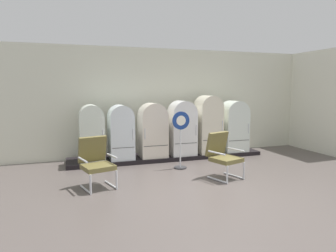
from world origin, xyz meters
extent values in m
cube|color=#504845|center=(0.00, 0.00, -0.03)|extent=(12.00, 10.00, 0.05)
cube|color=silver|center=(0.00, 3.66, 1.55)|extent=(11.76, 0.12, 3.10)
cube|color=#47443F|center=(0.00, 3.66, 2.75)|extent=(11.76, 0.07, 0.06)
cube|color=silver|center=(4.66, 2.50, 1.55)|extent=(0.12, 2.20, 3.10)
cube|color=black|center=(0.00, 3.02, 0.06)|extent=(5.45, 0.95, 0.11)
cube|color=silver|center=(-2.07, 2.92, 0.68)|extent=(0.61, 0.65, 1.14)
cylinder|color=silver|center=(-2.07, 2.92, 1.25)|extent=(0.61, 0.64, 0.61)
cube|color=#383838|center=(-2.07, 2.59, 0.47)|extent=(0.56, 0.01, 0.01)
cylinder|color=silver|center=(-1.83, 2.57, 0.81)|extent=(0.02, 0.02, 0.28)
cube|color=white|center=(-1.33, 2.93, 0.66)|extent=(0.62, 0.67, 1.11)
cylinder|color=white|center=(-1.33, 2.93, 1.22)|extent=(0.62, 0.66, 0.62)
cube|color=#383838|center=(-1.33, 2.59, 0.47)|extent=(0.57, 0.01, 0.01)
cylinder|color=silver|center=(-1.07, 2.57, 0.80)|extent=(0.02, 0.02, 0.28)
cube|color=silver|center=(-0.47, 2.90, 0.66)|extent=(0.71, 0.61, 1.10)
cylinder|color=silver|center=(-0.47, 2.90, 1.21)|extent=(0.71, 0.60, 0.71)
cube|color=#383838|center=(-0.47, 2.59, 0.46)|extent=(0.66, 0.01, 0.01)
cylinder|color=silver|center=(-0.76, 2.57, 0.79)|extent=(0.02, 0.02, 0.28)
cube|color=white|center=(0.38, 2.89, 0.69)|extent=(0.70, 0.60, 1.16)
cylinder|color=white|center=(0.38, 2.89, 1.27)|extent=(0.70, 0.59, 0.70)
cube|color=#383838|center=(0.38, 2.59, 0.48)|extent=(0.64, 0.01, 0.01)
cylinder|color=silver|center=(0.67, 2.57, 0.83)|extent=(0.02, 0.02, 0.28)
cube|color=beige|center=(1.19, 2.91, 0.77)|extent=(0.67, 0.65, 1.31)
cylinder|color=beige|center=(1.19, 2.91, 1.42)|extent=(0.67, 0.63, 0.67)
cube|color=#383838|center=(1.19, 2.59, 0.53)|extent=(0.61, 0.01, 0.01)
cylinder|color=silver|center=(1.46, 2.57, 0.92)|extent=(0.02, 0.02, 0.28)
cube|color=silver|center=(2.02, 2.89, 0.68)|extent=(0.72, 0.60, 1.13)
cylinder|color=silver|center=(2.02, 2.89, 1.24)|extent=(0.72, 0.59, 0.72)
cube|color=#383838|center=(2.02, 2.59, 0.47)|extent=(0.66, 0.01, 0.01)
cylinder|color=silver|center=(2.32, 2.57, 0.81)|extent=(0.02, 0.02, 0.28)
cylinder|color=silver|center=(-2.36, 0.92, 0.02)|extent=(0.20, 0.57, 0.04)
cylinder|color=silver|center=(-2.28, 0.66, 0.20)|extent=(0.05, 0.05, 0.36)
cylinder|color=silver|center=(-1.86, 1.06, 0.02)|extent=(0.20, 0.57, 0.04)
cylinder|color=silver|center=(-1.78, 0.80, 0.20)|extent=(0.05, 0.05, 0.36)
cube|color=brown|center=(-2.11, 0.99, 0.43)|extent=(0.69, 0.66, 0.09)
cube|color=brown|center=(-2.19, 1.27, 0.74)|extent=(0.59, 0.33, 0.53)
cylinder|color=silver|center=(-2.39, 0.91, 0.61)|extent=(0.17, 0.47, 0.04)
cylinder|color=silver|center=(-1.82, 1.07, 0.61)|extent=(0.17, 0.47, 0.04)
cylinder|color=silver|center=(0.34, 0.68, 0.02)|extent=(0.22, 0.57, 0.04)
cylinder|color=silver|center=(0.43, 0.43, 0.20)|extent=(0.05, 0.05, 0.36)
cylinder|color=silver|center=(0.84, 0.85, 0.02)|extent=(0.22, 0.57, 0.04)
cylinder|color=silver|center=(0.92, 0.59, 0.20)|extent=(0.05, 0.05, 0.36)
cube|color=brown|center=(0.59, 0.77, 0.43)|extent=(0.70, 0.68, 0.09)
cube|color=brown|center=(0.50, 1.04, 0.74)|extent=(0.59, 0.35, 0.53)
cylinder|color=silver|center=(0.30, 0.67, 0.61)|extent=(0.19, 0.46, 0.04)
cylinder|color=silver|center=(0.87, 0.86, 0.61)|extent=(0.19, 0.46, 0.04)
cylinder|color=#2D2D30|center=(-0.04, 1.91, 0.01)|extent=(0.32, 0.32, 0.03)
cylinder|color=silver|center=(-0.04, 1.91, 0.61)|extent=(0.04, 0.04, 1.16)
cylinder|color=navy|center=(-0.04, 1.88, 1.19)|extent=(0.44, 0.02, 0.44)
cylinder|color=white|center=(-0.04, 1.87, 1.19)|extent=(0.24, 0.00, 0.24)
camera|label=1|loc=(-2.64, -4.95, 1.95)|focal=32.54mm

